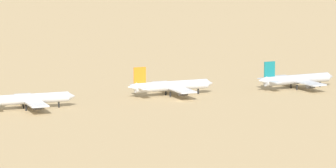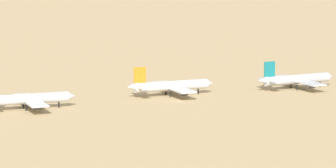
% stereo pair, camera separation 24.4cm
% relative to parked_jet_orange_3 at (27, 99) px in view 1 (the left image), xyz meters
% --- Properties ---
extents(ground, '(4000.00, 4000.00, 0.00)m').
position_rel_parked_jet_orange_3_xyz_m(ground, '(57.10, -4.61, -3.82)').
color(ground, tan).
extents(parked_jet_orange_3, '(35.20, 29.49, 11.65)m').
position_rel_parked_jet_orange_3_xyz_m(parked_jet_orange_3, '(0.00, 0.00, 0.00)').
color(parked_jet_orange_3, silver).
rests_on(parked_jet_orange_3, ground).
extents(parked_jet_orange_4, '(36.04, 30.13, 11.94)m').
position_rel_parked_jet_orange_3_xyz_m(parked_jet_orange_4, '(58.79, 7.83, 0.10)').
color(parked_jet_orange_4, silver).
rests_on(parked_jet_orange_4, ground).
extents(parked_jet_teal_5, '(36.17, 30.46, 11.95)m').
position_rel_parked_jet_orange_3_xyz_m(parked_jet_teal_5, '(112.53, 4.29, 0.10)').
color(parked_jet_teal_5, silver).
rests_on(parked_jet_teal_5, ground).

